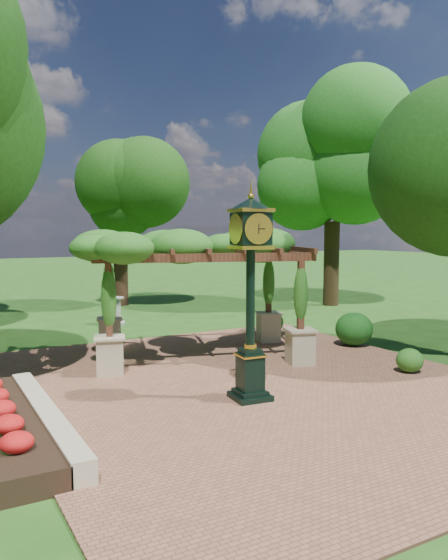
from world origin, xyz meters
TOP-DOWN VIEW (x-y plane):
  - ground at (0.00, 0.00)m, footprint 120.00×120.00m
  - brick_plaza at (0.00, 1.00)m, footprint 10.00×12.00m
  - border_wall at (-4.60, 0.50)m, footprint 0.35×5.00m
  - pedestal_clock at (-0.72, 0.15)m, footprint 0.87×0.87m
  - pergola at (0.08, 4.01)m, footprint 6.19×4.85m
  - sundial at (-0.24, 9.94)m, footprint 0.69×0.69m
  - shrub_front at (3.66, 0.04)m, footprint 0.76×0.76m
  - shrub_mid at (4.59, 2.95)m, footprint 1.26×1.26m
  - shrub_back at (3.50, 5.64)m, footprint 1.03×1.03m
  - tree_north at (1.55, 14.76)m, footprint 3.61×3.61m
  - tree_east_far at (9.84, 10.15)m, footprint 4.64×4.64m

SIDE VIEW (x-z plane):
  - ground at x=0.00m, z-range 0.00..0.00m
  - brick_plaza at x=0.00m, z-range 0.00..0.04m
  - border_wall at x=-4.60m, z-range 0.00..0.40m
  - shrub_front at x=3.66m, z-range 0.04..0.61m
  - shrub_back at x=3.50m, z-range 0.04..0.79m
  - sundial at x=-0.24m, z-range -0.06..0.94m
  - shrub_mid at x=4.59m, z-range 0.04..1.01m
  - pedestal_clock at x=-0.72m, z-range 0.40..4.47m
  - pergola at x=0.08m, z-range 1.10..4.51m
  - tree_north at x=1.55m, z-range 1.25..8.01m
  - tree_east_far at x=9.84m, z-range 1.82..11.56m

